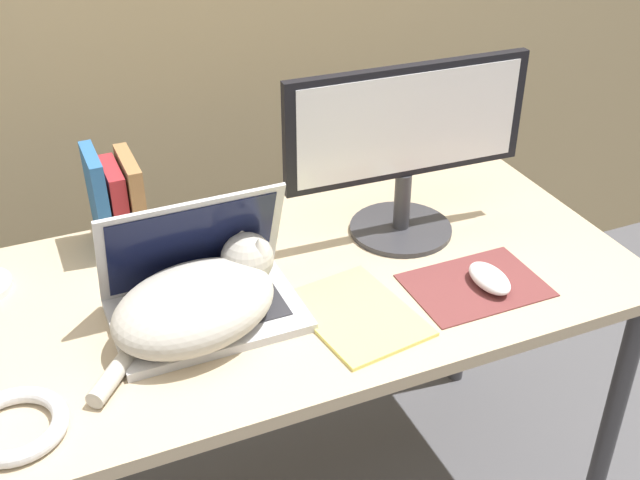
% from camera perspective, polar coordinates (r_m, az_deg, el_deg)
% --- Properties ---
extents(desk, '(1.41, 0.71, 0.75)m').
position_cam_1_polar(desk, '(1.67, -2.10, -4.89)').
color(desk, tan).
rests_on(desk, ground_plane).
extents(laptop, '(0.35, 0.24, 0.24)m').
position_cam_1_polar(laptop, '(1.52, -8.34, -3.76)').
color(laptop, '#B7B7BC').
rests_on(laptop, desk).
extents(cat, '(0.40, 0.31, 0.14)m').
position_cam_1_polar(cat, '(1.47, -8.53, -4.34)').
color(cat, '#B2ADA3').
rests_on(cat, desk).
extents(external_monitor, '(0.54, 0.23, 0.38)m').
position_cam_1_polar(external_monitor, '(1.69, 6.14, 6.83)').
color(external_monitor, '#333338').
rests_on(external_monitor, desk).
extents(mousepad, '(0.27, 0.19, 0.00)m').
position_cam_1_polar(mousepad, '(1.63, 10.97, -3.18)').
color(mousepad, brown).
rests_on(mousepad, desk).
extents(computer_mouse, '(0.06, 0.11, 0.03)m').
position_cam_1_polar(computer_mouse, '(1.63, 11.96, -2.68)').
color(computer_mouse, silver).
rests_on(computer_mouse, mousepad).
extents(book_row, '(0.10, 0.15, 0.22)m').
position_cam_1_polar(book_row, '(1.73, -14.25, 2.56)').
color(book_row, '#285B93').
rests_on(book_row, desk).
extents(cable_coil, '(0.17, 0.17, 0.03)m').
position_cam_1_polar(cable_coil, '(1.38, -20.91, -12.24)').
color(cable_coil, silver).
rests_on(cable_coil, desk).
extents(notepad, '(0.22, 0.28, 0.01)m').
position_cam_1_polar(notepad, '(1.52, 2.65, -5.29)').
color(notepad, '#E5DB6B').
rests_on(notepad, desk).
extents(webcam, '(0.04, 0.04, 0.07)m').
position_cam_1_polar(webcam, '(1.81, -7.07, 2.43)').
color(webcam, '#232328').
rests_on(webcam, desk).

